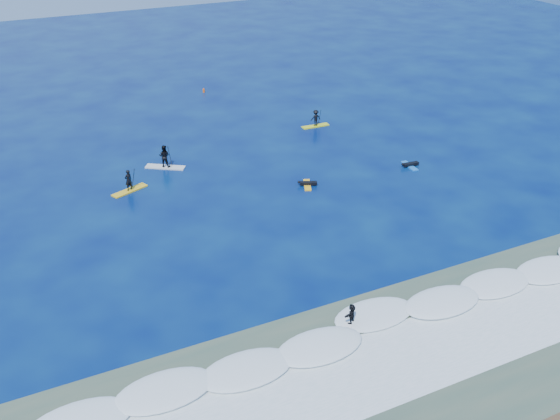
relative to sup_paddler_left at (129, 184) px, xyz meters
name	(u,v)px	position (x,y,z in m)	size (l,w,h in m)	color
ground	(282,239)	(7.42, -11.35, -0.63)	(160.00, 160.00, 0.00)	#040F4D
shallow_water	(407,374)	(7.42, -25.35, -0.63)	(90.00, 13.00, 0.01)	#3C5242
breaking_wave	(363,327)	(7.42, -21.35, -0.63)	(40.00, 6.00, 0.30)	white
whitewater	(396,361)	(7.42, -24.35, -0.63)	(34.00, 5.00, 0.02)	silver
sup_paddler_left	(129,184)	(0.00, 0.00, 0.00)	(2.94, 1.75, 2.02)	yellow
sup_paddler_center	(164,158)	(3.66, 2.95, 0.22)	(3.15, 2.47, 2.28)	silver
sup_paddler_right	(316,119)	(19.24, 5.80, 0.10)	(2.71, 0.74, 1.89)	yellow
prone_paddler_near	(307,184)	(12.65, -5.03, -0.50)	(1.46, 1.95, 0.40)	yellow
prone_paddler_far	(410,165)	(21.92, -5.57, -0.49)	(1.57, 2.01, 0.41)	blue
wave_surfer	(351,315)	(6.85, -21.00, 0.09)	(1.72, 1.29, 1.25)	white
marker_buoy	(204,90)	(13.11, 20.14, -0.38)	(0.24, 0.24, 0.58)	#E05513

